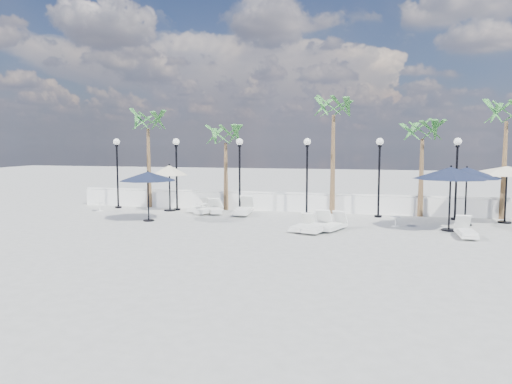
% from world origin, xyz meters
% --- Properties ---
extents(ground, '(100.00, 100.00, 0.00)m').
position_xyz_m(ground, '(0.00, 0.00, 0.00)').
color(ground, gray).
rests_on(ground, ground).
extents(balustrade, '(26.00, 0.30, 1.01)m').
position_xyz_m(balustrade, '(0.00, 7.50, 0.47)').
color(balustrade, white).
rests_on(balustrade, ground).
extents(lamppost_0, '(0.36, 0.36, 3.84)m').
position_xyz_m(lamppost_0, '(-10.50, 6.50, 2.49)').
color(lamppost_0, black).
rests_on(lamppost_0, ground).
extents(lamppost_1, '(0.36, 0.36, 3.84)m').
position_xyz_m(lamppost_1, '(-7.00, 6.50, 2.49)').
color(lamppost_1, black).
rests_on(lamppost_1, ground).
extents(lamppost_2, '(0.36, 0.36, 3.84)m').
position_xyz_m(lamppost_2, '(-3.50, 6.50, 2.49)').
color(lamppost_2, black).
rests_on(lamppost_2, ground).
extents(lamppost_3, '(0.36, 0.36, 3.84)m').
position_xyz_m(lamppost_3, '(0.00, 6.50, 2.49)').
color(lamppost_3, black).
rests_on(lamppost_3, ground).
extents(lamppost_4, '(0.36, 0.36, 3.84)m').
position_xyz_m(lamppost_4, '(3.50, 6.50, 2.49)').
color(lamppost_4, black).
rests_on(lamppost_4, ground).
extents(lamppost_5, '(0.36, 0.36, 3.84)m').
position_xyz_m(lamppost_5, '(7.00, 6.50, 2.49)').
color(lamppost_5, black).
rests_on(lamppost_5, ground).
extents(palm_0, '(2.60, 2.60, 5.50)m').
position_xyz_m(palm_0, '(-9.00, 7.30, 4.53)').
color(palm_0, brown).
rests_on(palm_0, ground).
extents(palm_1, '(2.60, 2.60, 4.70)m').
position_xyz_m(palm_1, '(-4.50, 7.30, 3.75)').
color(palm_1, brown).
rests_on(palm_1, ground).
extents(palm_2, '(2.60, 2.60, 6.10)m').
position_xyz_m(palm_2, '(1.20, 7.30, 5.12)').
color(palm_2, brown).
rests_on(palm_2, ground).
extents(palm_3, '(2.60, 2.60, 4.90)m').
position_xyz_m(palm_3, '(5.50, 7.30, 3.95)').
color(palm_3, brown).
rests_on(palm_3, ground).
extents(palm_4, '(2.60, 2.60, 5.70)m').
position_xyz_m(palm_4, '(9.20, 7.30, 4.73)').
color(palm_4, brown).
rests_on(palm_4, ground).
extents(lounger_0, '(1.22, 1.80, 0.65)m').
position_xyz_m(lounger_0, '(-4.61, 5.73, 0.22)').
color(lounger_0, white).
rests_on(lounger_0, ground).
extents(lounger_1, '(0.86, 2.18, 0.80)m').
position_xyz_m(lounger_1, '(-3.06, 5.70, 0.27)').
color(lounger_1, white).
rests_on(lounger_1, ground).
extents(lounger_2, '(0.91, 1.76, 0.63)m').
position_xyz_m(lounger_2, '(-5.61, 6.22, 0.21)').
color(lounger_2, white).
rests_on(lounger_2, ground).
extents(lounger_3, '(1.13, 1.85, 0.66)m').
position_xyz_m(lounger_3, '(-4.88, 5.63, 0.22)').
color(lounger_3, white).
rests_on(lounger_3, ground).
extents(lounger_4, '(0.93, 1.71, 0.61)m').
position_xyz_m(lounger_4, '(0.50, 1.81, 0.21)').
color(lounger_4, white).
rests_on(lounger_4, ground).
extents(lounger_5, '(1.08, 2.10, 0.75)m').
position_xyz_m(lounger_5, '(1.14, 1.70, 0.25)').
color(lounger_5, white).
rests_on(lounger_5, ground).
extents(lounger_6, '(1.15, 1.89, 0.67)m').
position_xyz_m(lounger_6, '(1.71, 2.20, 0.23)').
color(lounger_6, white).
rests_on(lounger_6, ground).
extents(lounger_8, '(0.66, 1.86, 0.69)m').
position_xyz_m(lounger_8, '(6.79, 1.98, 0.23)').
color(lounger_8, white).
rests_on(lounger_8, ground).
extents(side_table_0, '(0.50, 0.50, 0.48)m').
position_xyz_m(side_table_0, '(-10.77, 5.05, 0.29)').
color(side_table_0, white).
rests_on(side_table_0, ground).
extents(side_table_1, '(0.53, 0.53, 0.52)m').
position_xyz_m(side_table_1, '(-5.29, 5.65, 0.31)').
color(side_table_1, white).
rests_on(side_table_1, ground).
extents(side_table_2, '(0.46, 0.46, 0.44)m').
position_xyz_m(side_table_2, '(4.25, 3.87, 0.27)').
color(side_table_2, white).
rests_on(side_table_2, ground).
extents(parasol_navy_left, '(2.66, 2.66, 2.35)m').
position_xyz_m(parasol_navy_left, '(-6.80, 2.71, 2.07)').
color(parasol_navy_left, black).
rests_on(parasol_navy_left, ground).
extents(parasol_navy_mid, '(3.01, 3.01, 2.69)m').
position_xyz_m(parasol_navy_mid, '(6.34, 3.35, 2.37)').
color(parasol_navy_mid, black).
rests_on(parasol_navy_mid, ground).
extents(parasol_navy_right, '(2.91, 2.91, 2.61)m').
position_xyz_m(parasol_navy_right, '(7.21, 4.97, 2.29)').
color(parasol_navy_right, black).
rests_on(parasol_navy_right, ground).
extents(parasol_cream_sq_a, '(5.62, 5.62, 2.76)m').
position_xyz_m(parasol_cream_sq_a, '(9.06, 6.08, 2.55)').
color(parasol_cream_sq_a, black).
rests_on(parasol_cream_sq_a, ground).
extents(parasol_cream_small, '(2.03, 2.03, 2.49)m').
position_xyz_m(parasol_cream_small, '(-7.26, 6.15, 2.13)').
color(parasol_cream_small, black).
rests_on(parasol_cream_small, ground).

